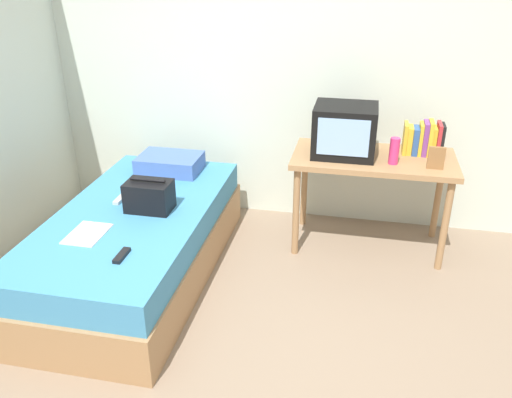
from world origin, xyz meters
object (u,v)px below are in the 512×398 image
object	(u,v)px
book_row	(424,139)
magazine	(87,234)
pillow	(170,163)
bed	(136,244)
handbag	(149,196)
remote_dark	(122,255)
desk	(373,168)
picture_frame	(436,158)
remote_silver	(120,199)
tv	(345,130)
water_bottle	(394,151)

from	to	relation	value
book_row	magazine	size ratio (longest dim) A/B	0.96
pillow	bed	bearing A→B (deg)	-90.50
handbag	remote_dark	distance (m)	0.61
desk	magazine	world-z (taller)	desk
picture_frame	remote_dark	bearing A→B (deg)	-147.22
handbag	remote_silver	size ratio (longest dim) A/B	2.08
handbag	magazine	bearing A→B (deg)	-122.03
desk	handbag	size ratio (longest dim) A/B	3.87
desk	pillow	world-z (taller)	desk
bed	magazine	world-z (taller)	magazine
desk	book_row	distance (m)	0.42
remote_dark	desk	bearing A→B (deg)	43.46
picture_frame	desk	bearing A→B (deg)	158.76
picture_frame	tv	bearing A→B (deg)	165.98
bed	remote_dark	bearing A→B (deg)	-71.93
bed	tv	bearing A→B (deg)	29.25
remote_silver	desk	bearing A→B (deg)	19.88
desk	remote_dark	distance (m)	1.90
magazine	remote_silver	bearing A→B (deg)	91.07
picture_frame	remote_silver	distance (m)	2.18
handbag	tv	bearing A→B (deg)	29.80
tv	book_row	size ratio (longest dim) A/B	1.58
pillow	remote_silver	size ratio (longest dim) A/B	3.32
picture_frame	magazine	xyz separation A→B (m)	(-2.10, -0.95, -0.31)
pillow	magazine	size ratio (longest dim) A/B	1.65
magazine	remote_dark	bearing A→B (deg)	-32.22
bed	remote_dark	xyz separation A→B (m)	(0.18, -0.56, 0.26)
bed	water_bottle	size ratio (longest dim) A/B	10.71
picture_frame	magazine	distance (m)	2.33
remote_dark	remote_silver	bearing A→B (deg)	115.63
picture_frame	remote_dark	size ratio (longest dim) A/B	1.00
pillow	handbag	bearing A→B (deg)	-81.16
desk	magazine	bearing A→B (deg)	-147.00
water_bottle	remote_silver	size ratio (longest dim) A/B	1.30
tv	water_bottle	distance (m)	0.38
remote_silver	picture_frame	bearing A→B (deg)	12.28
bed	remote_silver	world-z (taller)	remote_silver
handbag	magazine	size ratio (longest dim) A/B	1.03
water_bottle	remote_silver	distance (m)	1.93
tv	remote_dark	size ratio (longest dim) A/B	2.82
magazine	remote_dark	distance (m)	0.38
bed	desk	xyz separation A→B (m)	(1.56, 0.75, 0.39)
desk	pillow	distance (m)	1.55
book_row	handbag	distance (m)	1.98
bed	book_row	distance (m)	2.17
water_bottle	magazine	xyz separation A→B (m)	(-1.83, -0.99, -0.32)
desk	magazine	size ratio (longest dim) A/B	4.00
tv	picture_frame	bearing A→B (deg)	-14.02
desk	water_bottle	world-z (taller)	water_bottle
desk	pillow	bearing A→B (deg)	-178.89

